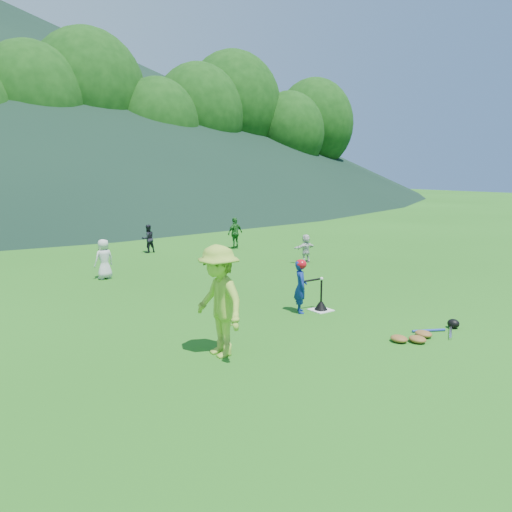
# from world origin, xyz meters

# --- Properties ---
(ground) EXTENTS (120.00, 120.00, 0.00)m
(ground) POSITION_xyz_m (0.00, 0.00, 0.00)
(ground) COLOR #1F5E15
(ground) RESTS_ON ground
(home_plate) EXTENTS (0.45, 0.45, 0.02)m
(home_plate) POSITION_xyz_m (0.00, 0.00, 0.01)
(home_plate) COLOR silver
(home_plate) RESTS_ON ground
(baseball) EXTENTS (0.08, 0.08, 0.08)m
(baseball) POSITION_xyz_m (0.00, 0.00, 0.74)
(baseball) COLOR white
(baseball) RESTS_ON batting_tee
(batter_child) EXTENTS (0.47, 0.51, 1.18)m
(batter_child) POSITION_xyz_m (-0.48, 0.16, 0.59)
(batter_child) COLOR navy
(batter_child) RESTS_ON ground
(adult_coach) EXTENTS (0.73, 1.25, 1.92)m
(adult_coach) POSITION_xyz_m (-3.31, -0.98, 0.96)
(adult_coach) COLOR #95BE38
(adult_coach) RESTS_ON ground
(fielder_a) EXTENTS (0.63, 0.47, 1.17)m
(fielder_a) POSITION_xyz_m (-2.81, 6.14, 0.58)
(fielder_a) COLOR silver
(fielder_a) RESTS_ON ground
(fielder_b) EXTENTS (0.55, 0.45, 1.08)m
(fielder_b) POSITION_xyz_m (0.14, 9.70, 0.54)
(fielder_b) COLOR black
(fielder_b) RESTS_ON ground
(fielder_c) EXTENTS (0.78, 0.43, 1.26)m
(fielder_c) POSITION_xyz_m (3.36, 8.54, 0.63)
(fielder_c) COLOR #1F6823
(fielder_c) RESTS_ON ground
(fielder_d) EXTENTS (0.92, 0.33, 0.97)m
(fielder_d) POSITION_xyz_m (3.65, 4.63, 0.49)
(fielder_d) COLOR silver
(fielder_d) RESTS_ON ground
(batting_tee) EXTENTS (0.30, 0.30, 0.68)m
(batting_tee) POSITION_xyz_m (0.00, 0.00, 0.13)
(batting_tee) COLOR black
(batting_tee) RESTS_ON home_plate
(batter_gear) EXTENTS (0.73, 0.26, 0.54)m
(batter_gear) POSITION_xyz_m (-0.45, 0.16, 1.06)
(batter_gear) COLOR red
(batter_gear) RESTS_ON ground
(equipment_pile) EXTENTS (1.80, 0.75, 0.19)m
(equipment_pile) POSITION_xyz_m (0.33, -2.49, 0.07)
(equipment_pile) COLOR olive
(equipment_pile) RESTS_ON ground
(outfield_fence) EXTENTS (70.07, 0.08, 1.33)m
(outfield_fence) POSITION_xyz_m (0.00, 28.00, 0.70)
(outfield_fence) COLOR gray
(outfield_fence) RESTS_ON ground
(tree_line) EXTENTS (70.04, 11.40, 14.82)m
(tree_line) POSITION_xyz_m (0.20, 33.83, 8.21)
(tree_line) COLOR #382314
(tree_line) RESTS_ON ground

